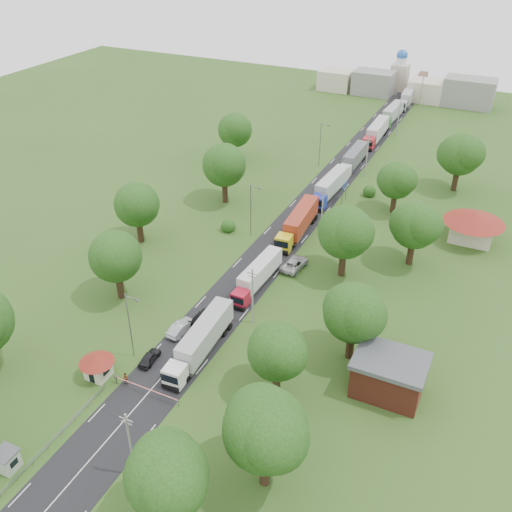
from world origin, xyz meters
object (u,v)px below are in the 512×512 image
Objects in this scene: boom_barrier at (137,385)px; car_lane_mid at (181,328)px; truck_0 at (201,340)px; car_lane_front at (150,358)px; guard_booth at (97,363)px; pedestrian_near at (126,379)px; info_sign at (345,188)px.

boom_barrier is 1.90× the size of car_lane_mid.
truck_0 is 3.10× the size of car_lane_mid.
boom_barrier is 2.36× the size of car_lane_front.
truck_0 is (9.48, 9.35, 0.04)m from guard_booth.
truck_0 reaches higher than car_lane_mid.
boom_barrier is at bearing -10.63° from pedestrian_near.
truck_0 is at bearing 157.54° from car_lane_mid.
info_sign is 2.39× the size of pedestrian_near.
info_sign is (6.56, 60.00, 2.11)m from boom_barrier.
info_sign is (12.40, 60.00, 0.84)m from guard_booth.
car_lane_front is at bearing 49.98° from guard_booth.
guard_booth is at bearing -101.68° from info_sign.
boom_barrier is at bearing 100.59° from car_lane_mid.
guard_booth is 0.29× the size of truck_0.
pedestrian_near is (-1.93, 0.34, -0.03)m from boom_barrier.
truck_0 is at bearing 68.74° from boom_barrier.
car_lane_front is (4.20, 5.00, -1.50)m from guard_booth.
truck_0 reaches higher than guard_booth.
truck_0 is 5.53m from car_lane_mid.
boom_barrier is at bearing -111.26° from truck_0.
info_sign reaches higher than car_lane_front.
info_sign reaches higher than guard_booth.
pedestrian_near reaches higher than car_lane_mid.
car_lane_front is (-8.20, -55.00, -2.34)m from info_sign.
car_lane_mid reaches higher than car_lane_front.
guard_booth is at bearing 73.46° from car_lane_mid.
guard_booth is 1.13× the size of car_lane_front.
info_sign reaches higher than boom_barrier.
car_lane_front is 0.80× the size of car_lane_mid.
pedestrian_near reaches higher than car_lane_front.
car_lane_front is 2.27× the size of pedestrian_near.
guard_booth reaches higher than boom_barrier.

